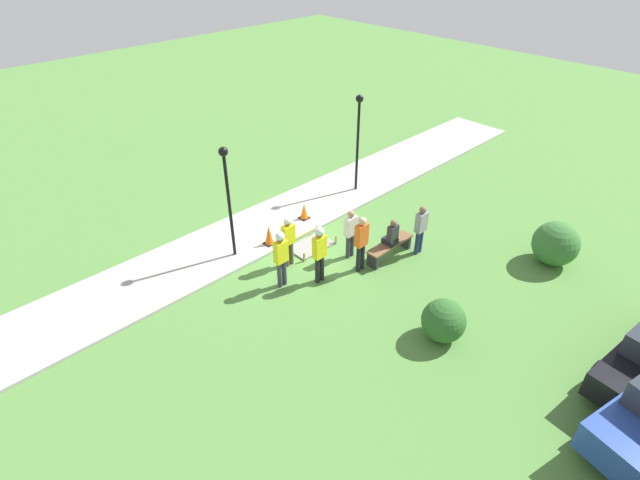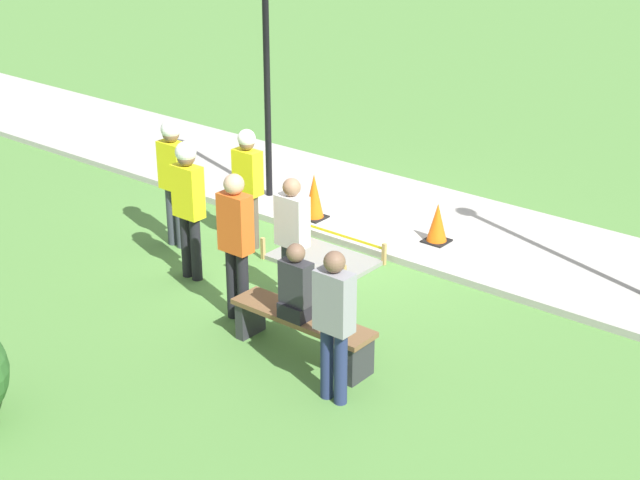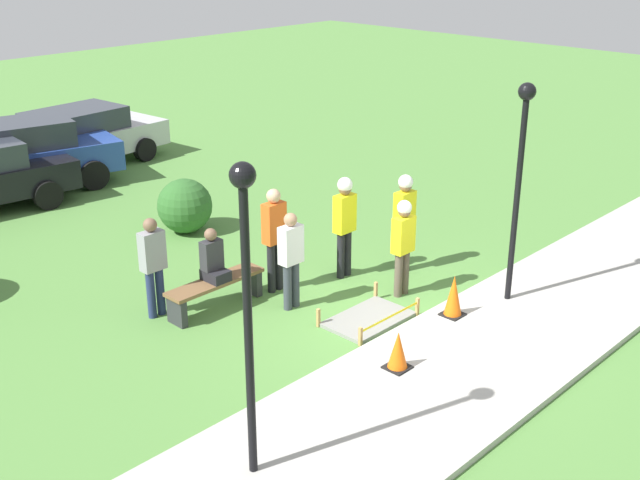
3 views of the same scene
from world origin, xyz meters
name	(u,v)px [view 1 (image 1 of 3)]	position (x,y,z in m)	size (l,w,h in m)	color
ground_plane	(293,243)	(0.00, 0.00, 0.00)	(60.00, 60.00, 0.00)	#51843D
sidewalk	(267,226)	(0.00, -1.37, 0.05)	(28.00, 2.74, 0.10)	#ADAAA3
wet_concrete_patch	(311,246)	(-0.29, 0.58, 0.04)	(1.46, 0.95, 0.31)	gray
traffic_cone_near_patch	(304,211)	(-1.25, -0.79, 0.39)	(0.34, 0.34, 0.58)	black
traffic_cone_far_patch	(269,235)	(0.66, -0.39, 0.44)	(0.34, 0.34, 0.70)	black
park_bench	(390,247)	(-1.72, 2.71, 0.36)	(1.80, 0.44, 0.52)	#2D2D33
person_seated_on_bench	(392,235)	(-1.70, 2.77, 0.86)	(0.36, 0.44, 0.89)	black
worker_supervisor	(281,254)	(1.68, 1.45, 1.12)	(0.40, 0.27, 1.86)	#383D47
worker_assistant	(288,237)	(0.85, 0.82, 1.02)	(0.40, 0.25, 1.73)	brown
worker_trainee	(320,249)	(0.74, 2.06, 1.14)	(0.40, 0.27, 1.89)	black
bystander_in_orange_shirt	(361,240)	(-0.54, 2.53, 1.07)	(0.40, 0.25, 1.87)	black
bystander_in_gray_shirt	(350,231)	(-0.82, 1.83, 0.95)	(0.40, 0.22, 1.69)	#383D47
bystander_in_white_shirt	(421,227)	(-2.56, 3.21, 0.96)	(0.40, 0.22, 1.70)	navy
lamppost_near	(227,187)	(1.83, -0.69, 2.51)	(0.28, 0.28, 3.65)	black
lamppost_far	(358,129)	(-4.20, -1.03, 2.55)	(0.28, 0.28, 3.72)	black
shrub_rounded_near	(556,244)	(-5.15, 6.43, 0.70)	(1.40, 1.40, 1.40)	#387033
shrub_rounded_mid	(444,321)	(0.10, 5.95, 0.57)	(1.14, 1.14, 1.14)	#2D6028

